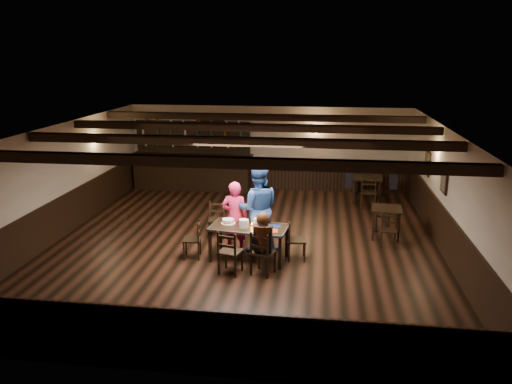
# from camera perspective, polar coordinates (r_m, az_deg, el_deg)

# --- Properties ---
(ground) EXTENTS (10.00, 10.00, 0.00)m
(ground) POSITION_cam_1_polar(r_m,az_deg,el_deg) (11.77, -1.29, -5.93)
(ground) COLOR black
(ground) RESTS_ON ground
(room_shell) EXTENTS (9.02, 10.02, 2.71)m
(room_shell) POSITION_cam_1_polar(r_m,az_deg,el_deg) (11.29, -1.27, 2.41)
(room_shell) COLOR beige
(room_shell) RESTS_ON ground
(dining_table) EXTENTS (1.73, 1.02, 0.75)m
(dining_table) POSITION_cam_1_polar(r_m,az_deg,el_deg) (10.69, -0.82, -4.34)
(dining_table) COLOR black
(dining_table) RESTS_ON ground
(chair_near_left) EXTENTS (0.51, 0.50, 0.92)m
(chair_near_left) POSITION_cam_1_polar(r_m,az_deg,el_deg) (10.04, -3.14, -6.57)
(chair_near_left) COLOR black
(chair_near_left) RESTS_ON ground
(chair_near_right) EXTENTS (0.54, 0.53, 0.91)m
(chair_near_right) POSITION_cam_1_polar(r_m,az_deg,el_deg) (9.98, 0.61, -6.69)
(chair_near_right) COLOR black
(chair_near_right) RESTS_ON ground
(chair_end_left) EXTENTS (0.42, 0.43, 0.83)m
(chair_end_left) POSITION_cam_1_polar(r_m,az_deg,el_deg) (10.93, -6.97, -5.06)
(chair_end_left) COLOR black
(chair_end_left) RESTS_ON ground
(chair_end_right) EXTENTS (0.43, 0.45, 0.88)m
(chair_end_right) POSITION_cam_1_polar(r_m,az_deg,el_deg) (10.78, 4.27, -5.11)
(chair_end_right) COLOR black
(chair_end_right) RESTS_ON ground
(chair_far_pushed) EXTENTS (0.45, 0.43, 0.86)m
(chair_far_pushed) POSITION_cam_1_polar(r_m,az_deg,el_deg) (12.16, -4.49, -2.75)
(chair_far_pushed) COLOR black
(chair_far_pushed) RESTS_ON ground
(woman_pink) EXTENTS (0.61, 0.42, 1.62)m
(woman_pink) POSITION_cam_1_polar(r_m,az_deg,el_deg) (11.10, -2.44, -2.85)
(woman_pink) COLOR #DA2F4C
(woman_pink) RESTS_ON ground
(man_blue) EXTENTS (1.08, 0.89, 2.01)m
(man_blue) POSITION_cam_1_polar(r_m,az_deg,el_deg) (11.02, 0.20, -1.90)
(man_blue) COLOR navy
(man_blue) RESTS_ON ground
(seated_person) EXTENTS (0.36, 0.54, 0.88)m
(seated_person) POSITION_cam_1_polar(r_m,az_deg,el_deg) (9.91, 0.81, -4.84)
(seated_person) COLOR black
(seated_person) RESTS_ON ground
(cake) EXTENTS (0.32, 0.32, 0.10)m
(cake) POSITION_cam_1_polar(r_m,az_deg,el_deg) (10.86, -3.20, -3.37)
(cake) COLOR white
(cake) RESTS_ON dining_table
(plate_stack_a) EXTENTS (0.19, 0.19, 0.18)m
(plate_stack_a) POSITION_cam_1_polar(r_m,az_deg,el_deg) (10.57, -1.41, -3.61)
(plate_stack_a) COLOR white
(plate_stack_a) RESTS_ON dining_table
(plate_stack_b) EXTENTS (0.17, 0.17, 0.20)m
(plate_stack_b) POSITION_cam_1_polar(r_m,az_deg,el_deg) (10.59, 0.19, -3.53)
(plate_stack_b) COLOR white
(plate_stack_b) RESTS_ON dining_table
(tea_light) EXTENTS (0.06, 0.06, 0.06)m
(tea_light) POSITION_cam_1_polar(r_m,az_deg,el_deg) (10.71, -0.47, -3.73)
(tea_light) COLOR #A5A8AD
(tea_light) RESTS_ON dining_table
(salt_shaker) EXTENTS (0.04, 0.04, 0.09)m
(salt_shaker) POSITION_cam_1_polar(r_m,az_deg,el_deg) (10.46, 1.01, -4.08)
(salt_shaker) COLOR silver
(salt_shaker) RESTS_ON dining_table
(pepper_shaker) EXTENTS (0.04, 0.04, 0.10)m
(pepper_shaker) POSITION_cam_1_polar(r_m,az_deg,el_deg) (10.50, 1.25, -3.99)
(pepper_shaker) COLOR #A5A8AD
(pepper_shaker) RESTS_ON dining_table
(drink_glass) EXTENTS (0.06, 0.06, 0.10)m
(drink_glass) POSITION_cam_1_polar(r_m,az_deg,el_deg) (10.72, 1.02, -3.57)
(drink_glass) COLOR silver
(drink_glass) RESTS_ON dining_table
(menu_red) EXTENTS (0.36, 0.26, 0.00)m
(menu_red) POSITION_cam_1_polar(r_m,az_deg,el_deg) (10.41, 1.57, -4.43)
(menu_red) COLOR #A02A11
(menu_red) RESTS_ON dining_table
(menu_blue) EXTENTS (0.31, 0.23, 0.00)m
(menu_blue) POSITION_cam_1_polar(r_m,az_deg,el_deg) (10.69, 2.11, -3.90)
(menu_blue) COLOR #0E2149
(menu_blue) RESTS_ON dining_table
(bar_counter) EXTENTS (3.98, 0.70, 2.20)m
(bar_counter) POSITION_cam_1_polar(r_m,az_deg,el_deg) (16.49, -7.29, 2.87)
(bar_counter) COLOR black
(bar_counter) RESTS_ON ground
(back_table_a) EXTENTS (0.78, 0.78, 0.75)m
(back_table_a) POSITION_cam_1_polar(r_m,az_deg,el_deg) (12.37, 14.70, -2.24)
(back_table_a) COLOR black
(back_table_a) RESTS_ON ground
(back_table_b) EXTENTS (0.95, 0.95, 0.75)m
(back_table_b) POSITION_cam_1_polar(r_m,az_deg,el_deg) (15.31, 12.56, 1.36)
(back_table_b) COLOR black
(back_table_b) RESTS_ON ground
(bg_patron_left) EXTENTS (0.21, 0.34, 0.68)m
(bg_patron_left) POSITION_cam_1_polar(r_m,az_deg,el_deg) (15.04, 10.57, 1.81)
(bg_patron_left) COLOR black
(bg_patron_left) RESTS_ON ground
(bg_patron_right) EXTENTS (0.23, 0.36, 0.73)m
(bg_patron_right) POSITION_cam_1_polar(r_m,az_deg,el_deg) (15.18, 15.47, 1.72)
(bg_patron_right) COLOR black
(bg_patron_right) RESTS_ON ground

